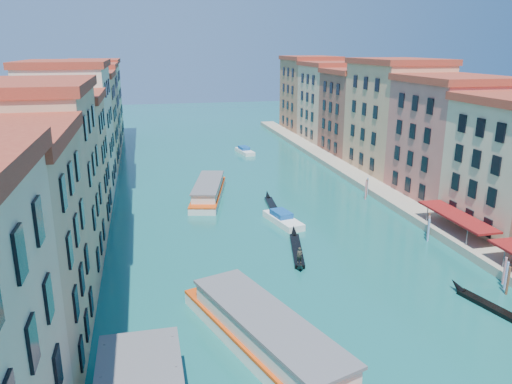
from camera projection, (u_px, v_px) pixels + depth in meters
left_bank_palazzos at (66, 141)px, 73.21m from camera, size 12.80×128.40×21.00m
right_bank_palazzos at (411, 127)px, 85.39m from camera, size 12.80×128.40×21.00m
quay at (364, 182)px, 86.30m from camera, size 4.00×140.00×1.00m
mooring_poles_right at (487, 265)px, 51.59m from camera, size 1.44×54.24×3.20m
vaporetto_near at (267, 336)px, 38.83m from camera, size 11.22×21.36×3.11m
vaporetto_far at (208, 190)px, 78.72m from camera, size 8.07×18.07×2.62m
gondola_fore at (297, 249)px, 58.04m from camera, size 3.69×12.19×2.46m
gondola_right at (500, 309)px, 44.69m from camera, size 3.55×10.82×2.19m
gondola_far at (273, 206)px, 73.65m from camera, size 2.09×12.35×1.75m
motorboat_mid at (283, 219)px, 67.48m from camera, size 4.04×8.05×1.60m
motorboat_far at (245, 151)px, 111.45m from camera, size 3.34×7.39×1.48m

